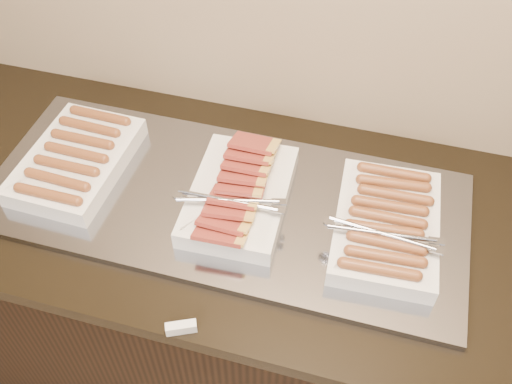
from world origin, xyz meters
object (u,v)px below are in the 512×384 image
Objects in this scene: dish_left at (77,160)px; dish_center at (239,194)px; warming_tray at (224,201)px; dish_right at (386,225)px; counter at (237,298)px.

dish_left is 0.98× the size of dish_center.
warming_tray is 0.40m from dish_left.
dish_right is at bearing 1.26° from dish_left.
dish_left is at bearing -180.00° from counter.
dish_left is 0.98× the size of dish_right.
dish_center reaches higher than dish_left.
counter is at bearing 165.85° from dish_center.
warming_tray reaches higher than counter.
dish_center is (0.02, -0.00, 0.50)m from counter.
dish_right is (0.80, -0.00, 0.00)m from dish_left.
dish_center reaches higher than dish_right.
dish_left is (-0.40, -0.00, 0.04)m from warming_tray.
dish_center reaches higher than warming_tray.
warming_tray is 0.40m from dish_right.
counter is 1.72× the size of warming_tray.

